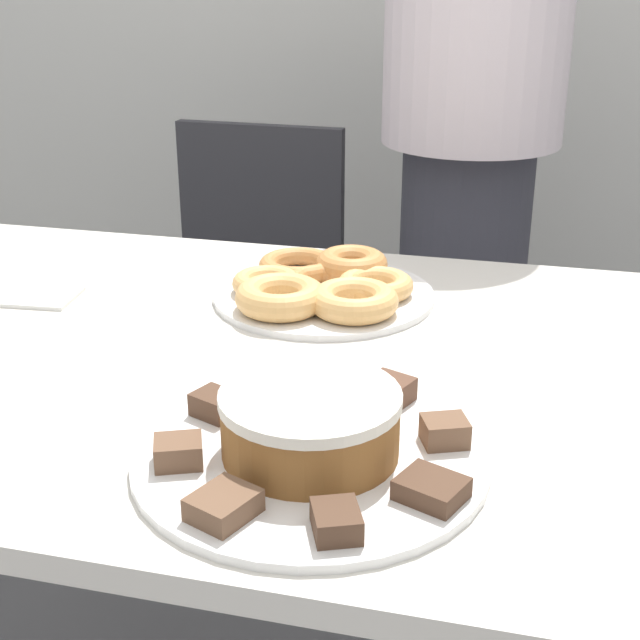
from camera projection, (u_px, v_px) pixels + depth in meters
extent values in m
cube|color=silver|center=(358.00, 373.00, 1.13)|extent=(1.86, 0.89, 0.03)
cylinder|color=#383842|center=(458.00, 331.00, 2.02)|extent=(0.28, 0.28, 0.86)
cylinder|color=black|center=(239.00, 497.00, 2.15)|extent=(0.44, 0.44, 0.01)
cylinder|color=#262626|center=(236.00, 423.00, 2.07)|extent=(0.06, 0.06, 0.39)
cube|color=#2D2D33|center=(232.00, 338.00, 1.99)|extent=(0.46, 0.46, 0.04)
cube|color=#2D2D33|center=(261.00, 215.00, 2.08)|extent=(0.40, 0.05, 0.42)
cylinder|color=white|center=(314.00, 457.00, 0.90)|extent=(0.36, 0.36, 0.01)
cylinder|color=white|center=(324.00, 295.00, 1.33)|extent=(0.33, 0.33, 0.01)
cylinder|color=brown|center=(314.00, 429.00, 0.89)|extent=(0.18, 0.18, 0.06)
cylinder|color=white|center=(314.00, 399.00, 0.88)|extent=(0.18, 0.18, 0.01)
cube|color=brown|center=(224.00, 505.00, 0.79)|extent=(0.07, 0.07, 0.02)
cube|color=#513828|center=(336.00, 521.00, 0.77)|extent=(0.06, 0.06, 0.02)
cube|color=#513828|center=(431.00, 489.00, 0.82)|extent=(0.07, 0.07, 0.02)
cube|color=brown|center=(445.00, 431.00, 0.91)|extent=(0.06, 0.05, 0.03)
cube|color=brown|center=(387.00, 392.00, 0.99)|extent=(0.06, 0.07, 0.03)
cube|color=brown|center=(298.00, 382.00, 1.02)|extent=(0.07, 0.07, 0.03)
cube|color=#513828|center=(215.00, 404.00, 0.97)|extent=(0.06, 0.05, 0.03)
cube|color=brown|center=(178.00, 452.00, 0.88)|extent=(0.06, 0.05, 0.03)
torus|color=#C68447|center=(324.00, 283.00, 1.32)|extent=(0.12, 0.12, 0.03)
torus|color=#E5AD66|center=(375.00, 285.00, 1.31)|extent=(0.11, 0.11, 0.03)
torus|color=#C68447|center=(352.00, 264.00, 1.38)|extent=(0.11, 0.11, 0.04)
torus|color=#C68447|center=(298.00, 266.00, 1.39)|extent=(0.12, 0.12, 0.03)
torus|color=#E5AD66|center=(267.00, 283.00, 1.32)|extent=(0.10, 0.10, 0.03)
torus|color=#E5AD66|center=(281.00, 297.00, 1.25)|extent=(0.13, 0.13, 0.04)
torus|color=#E5AD66|center=(354.00, 301.00, 1.24)|extent=(0.13, 0.13, 0.04)
cube|color=white|center=(39.00, 297.00, 1.33)|extent=(0.12, 0.10, 0.01)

